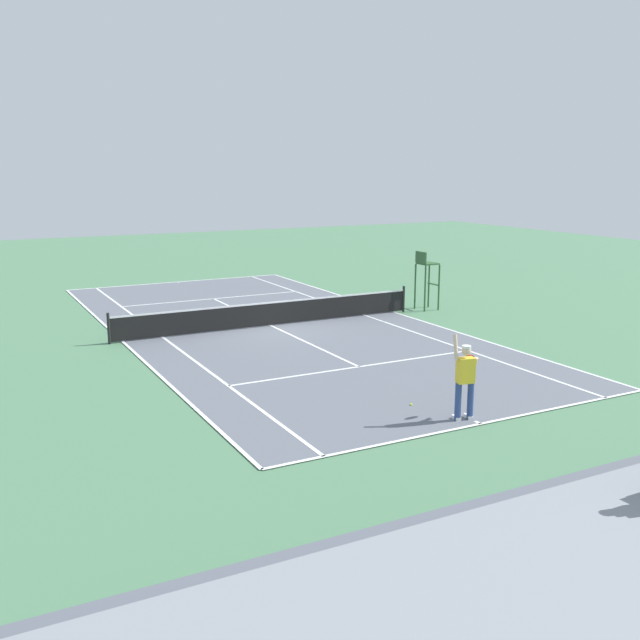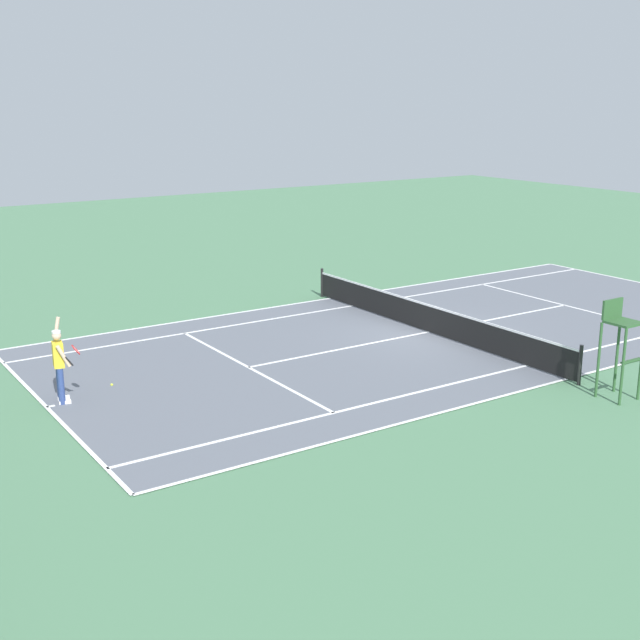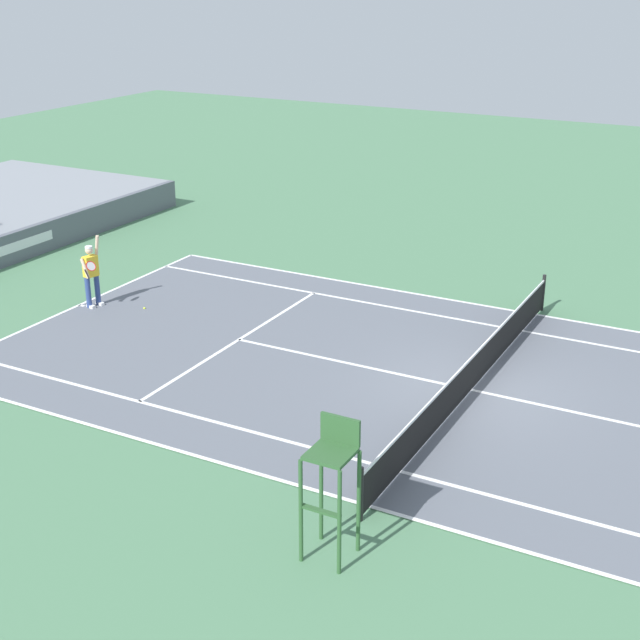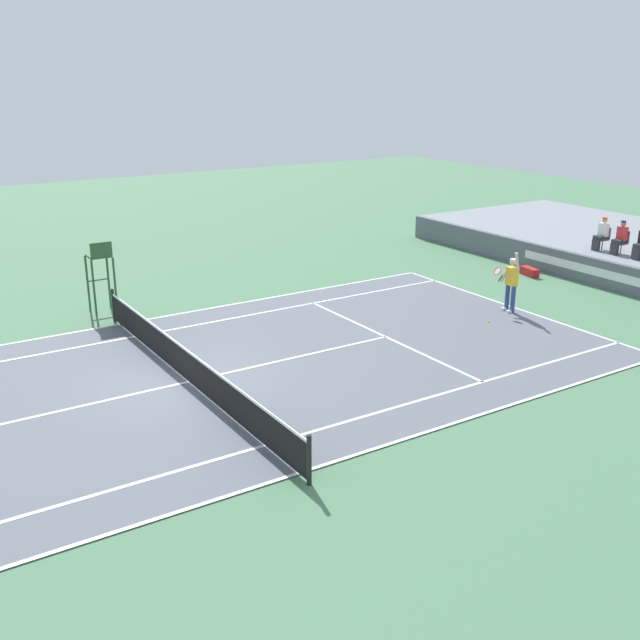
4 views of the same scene
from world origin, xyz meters
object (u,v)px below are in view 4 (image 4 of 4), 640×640
at_px(tennis_ball, 489,322).
at_px(equipment_bag, 529,272).
at_px(spectator_seated_0, 602,234).
at_px(tennis_player, 511,283).
at_px(umpire_chair, 100,267).
at_px(spectator_seated_1, 620,238).

relative_size(tennis_ball, equipment_bag, 0.07).
xyz_separation_m(spectator_seated_0, tennis_player, (1.48, -6.44, -0.65)).
bearing_deg(tennis_player, spectator_seated_0, 102.91).
xyz_separation_m(tennis_player, equipment_bag, (-2.87, 4.13, -0.83)).
height_order(tennis_player, tennis_ball, tennis_player).
relative_size(tennis_player, tennis_ball, 30.63).
height_order(spectator_seated_0, equipment_bag, spectator_seated_0).
xyz_separation_m(tennis_ball, umpire_chair, (-7.69, -10.04, 1.52)).
distance_m(tennis_ball, umpire_chair, 12.73).
height_order(spectator_seated_0, spectator_seated_1, same).
relative_size(spectator_seated_0, umpire_chair, 0.52).
bearing_deg(equipment_bag, spectator_seated_1, 45.93).
relative_size(tennis_player, equipment_bag, 2.21).
bearing_deg(tennis_ball, tennis_player, 109.38).
bearing_deg(tennis_player, umpire_chair, -122.11).
height_order(spectator_seated_1, umpire_chair, umpire_chair).
height_order(tennis_player, equipment_bag, tennis_player).
distance_m(spectator_seated_0, tennis_player, 6.64).
bearing_deg(spectator_seated_0, spectator_seated_1, 0.00).
height_order(spectator_seated_0, tennis_ball, spectator_seated_0).
bearing_deg(umpire_chair, spectator_seated_0, 72.30).
xyz_separation_m(spectator_seated_0, tennis_ball, (1.97, -7.86, -1.61)).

